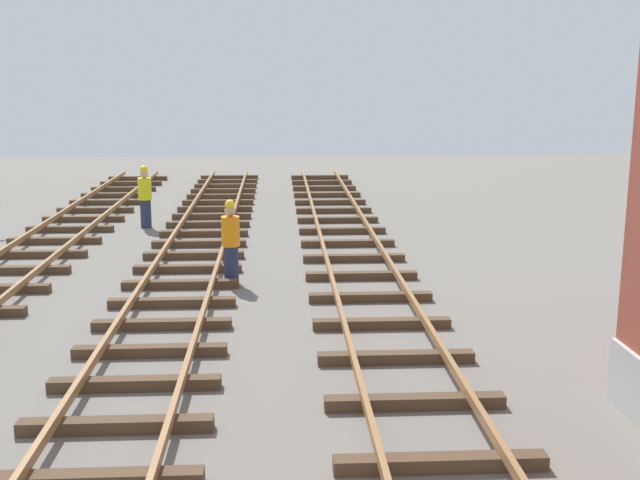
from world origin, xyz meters
TOP-DOWN VIEW (x-y plane):
  - track_worker_foreground at (-1.99, 12.82)m, footprint 0.40×0.40m
  - track_worker_distant at (-4.91, 19.46)m, footprint 0.40×0.40m

SIDE VIEW (x-z plane):
  - track_worker_foreground at x=-1.99m, z-range -0.01..1.86m
  - track_worker_distant at x=-4.91m, z-range -0.01..1.86m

